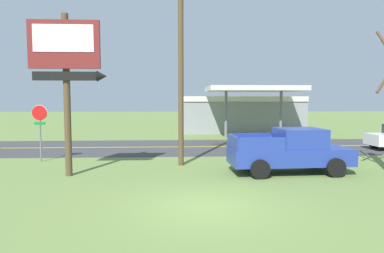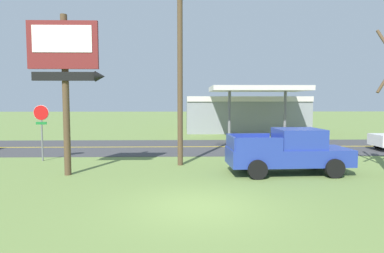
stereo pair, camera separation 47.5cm
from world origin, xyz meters
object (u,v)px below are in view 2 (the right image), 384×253
object	(u,v)px
utility_pole	(180,64)
pickup_blue_parked_on_lawn	(289,152)
gas_station	(245,113)
stop_sign	(41,123)
motel_sign	(65,64)

from	to	relation	value
utility_pole	pickup_blue_parked_on_lawn	world-z (taller)	utility_pole
gas_station	pickup_blue_parked_on_lawn	world-z (taller)	gas_station
stop_sign	pickup_blue_parked_on_lawn	xyz separation A→B (m)	(12.06, -3.35, -1.06)
stop_sign	pickup_blue_parked_on_lawn	size ratio (longest dim) A/B	0.56
stop_sign	gas_station	xyz separation A→B (m)	(13.77, 16.52, -0.08)
utility_pole	pickup_blue_parked_on_lawn	distance (m)	6.54
stop_sign	pickup_blue_parked_on_lawn	distance (m)	12.56
stop_sign	utility_pole	world-z (taller)	utility_pole
motel_sign	utility_pole	world-z (taller)	utility_pole
stop_sign	motel_sign	bearing A→B (deg)	-54.09
motel_sign	stop_sign	distance (m)	5.11
utility_pole	gas_station	world-z (taller)	utility_pole
gas_station	utility_pole	bearing A→B (deg)	-109.98
stop_sign	gas_station	world-z (taller)	gas_station
stop_sign	utility_pole	size ratio (longest dim) A/B	0.32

